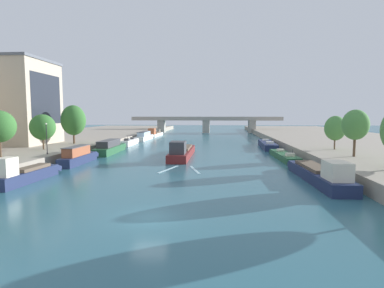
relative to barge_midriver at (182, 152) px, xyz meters
name	(u,v)px	position (x,y,z in m)	size (l,w,h in m)	color
ground_plane	(149,218)	(1.36, -32.02, -0.97)	(400.00, 400.00, 0.00)	#2D6070
quay_left	(57,140)	(-35.10, 22.98, -0.15)	(36.00, 170.00, 1.63)	gray
quay_right	(351,142)	(37.82, 22.98, -0.15)	(36.00, 170.00, 1.63)	gray
barge_midriver	(182,152)	(0.00, 0.00, 0.00)	(3.20, 18.22, 3.20)	maroon
wake_behind_barge	(181,169)	(1.35, -12.29, -0.95)	(5.60, 5.88, 0.03)	#A0CCD6
moored_boat_left_near	(26,174)	(-14.62, -21.65, -0.01)	(2.09, 10.39, 3.15)	#1E284C
moored_boat_left_second	(78,156)	(-14.86, -8.43, 0.16)	(2.14, 10.86, 2.71)	#1E284C
moored_boat_left_upstream	(110,147)	(-14.58, 4.73, 0.11)	(3.17, 13.75, 2.56)	#235633
moored_boat_left_lone	(130,142)	(-15.23, 20.82, -0.27)	(2.00, 11.16, 2.43)	silver
moored_boat_left_downstream	(144,136)	(-15.29, 35.94, 0.09)	(2.62, 14.39, 2.53)	silver
moored_boat_left_end	(155,134)	(-15.37, 51.21, -0.10)	(3.00, 15.01, 2.95)	silver
moored_boat_right_second	(319,174)	(17.37, -18.85, -0.04)	(3.18, 15.96, 2.98)	#1E284C
moored_boat_right_end	(284,156)	(17.33, -0.64, -0.45)	(2.69, 13.99, 2.08)	#235633
moored_boat_right_near	(267,145)	(17.31, 17.23, -0.30)	(3.28, 16.38, 2.40)	#1E284C
tree_left_far	(43,127)	(-22.74, -4.30, 4.37)	(4.09, 4.09, 5.84)	brown
tree_left_end_of_row	(73,120)	(-22.49, 6.24, 5.32)	(4.76, 4.76, 7.65)	brown
tree_right_midway	(355,125)	(25.07, -9.07, 5.04)	(3.54, 3.54, 6.49)	brown
tree_right_far	(335,128)	(25.66, -0.15, 4.19)	(3.44, 3.44, 5.58)	brown
lamppost_left_bank	(47,137)	(-18.77, -10.12, 3.17)	(0.28, 0.28, 4.58)	black
building_left_tall	(14,102)	(-33.71, 4.76, 8.92)	(13.75, 13.22, 16.49)	#B2A38E
bridge_far	(206,123)	(1.36, 73.41, 3.22)	(60.93, 4.40, 6.56)	#9E998E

